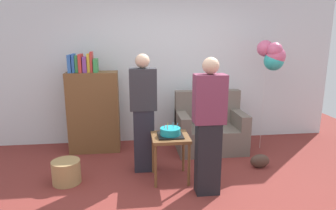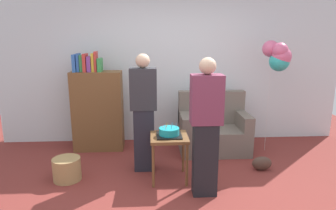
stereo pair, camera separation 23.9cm
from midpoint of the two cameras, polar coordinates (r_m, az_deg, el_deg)
The scene contains 11 objects.
ground_plane at distance 3.72m, azimuth 4.91°, elevation -16.91°, with size 8.00×8.00×0.00m, color maroon.
wall_back at distance 5.28m, azimuth 2.03°, elevation 7.60°, with size 6.00×0.10×2.70m, color silver.
couch at distance 4.99m, azimuth 9.97°, elevation -4.79°, with size 1.10×0.70×0.96m.
bookshelf at distance 4.99m, azimuth -11.98°, elevation -0.66°, with size 0.80×0.36×1.62m.
side_table at distance 3.89m, azimuth 1.99°, elevation -7.20°, with size 0.48×0.48×0.60m.
birthday_cake at distance 3.84m, azimuth 2.01°, elevation -5.21°, with size 0.32×0.32×0.17m.
person_blowing_candles at distance 4.08m, azimuth -2.99°, elevation -1.46°, with size 0.36×0.22×1.63m.
person_holding_cake at distance 3.47m, azimuth 9.19°, elevation -4.25°, with size 0.36×0.22×1.63m.
wicker_basket at distance 4.18m, azimuth -17.16°, elevation -11.62°, with size 0.36×0.36×0.30m, color #A88451.
handbag at distance 4.53m, azimuth 18.94°, elevation -10.50°, with size 0.28×0.14×0.20m, color #473328.
balloon_bunch at distance 5.01m, azimuth 21.61°, elevation 8.73°, with size 0.41×0.40×1.79m.
Camera 2 is at (-0.37, -3.19, 1.86)m, focal length 31.95 mm.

